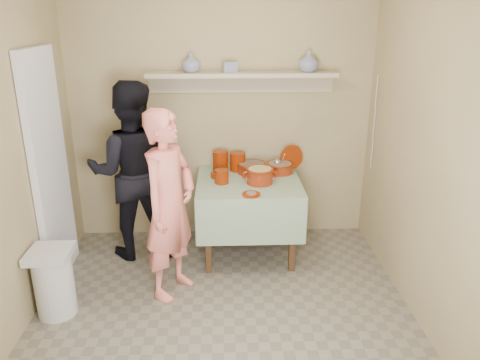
{
  "coord_description": "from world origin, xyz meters",
  "views": [
    {
      "loc": [
        0.01,
        -2.88,
        2.26
      ],
      "look_at": [
        0.15,
        0.75,
        0.95
      ],
      "focal_mm": 35.0,
      "sensor_mm": 36.0,
      "label": 1
    }
  ],
  "objects_px": {
    "person_helper": "(132,171)",
    "cazuela_rice": "(260,175)",
    "serving_table": "(248,191)",
    "trash_bin": "(54,282)",
    "person_cook": "(170,205)"
  },
  "relations": [
    {
      "from": "person_helper",
      "to": "cazuela_rice",
      "type": "bearing_deg",
      "value": 167.33
    },
    {
      "from": "serving_table",
      "to": "cazuela_rice",
      "type": "relative_size",
      "value": 2.95
    },
    {
      "from": "cazuela_rice",
      "to": "trash_bin",
      "type": "distance_m",
      "value": 1.95
    },
    {
      "from": "person_cook",
      "to": "person_helper",
      "type": "relative_size",
      "value": 0.93
    },
    {
      "from": "trash_bin",
      "to": "person_cook",
      "type": "bearing_deg",
      "value": 18.23
    },
    {
      "from": "serving_table",
      "to": "person_helper",
      "type": "bearing_deg",
      "value": 178.28
    },
    {
      "from": "person_cook",
      "to": "trash_bin",
      "type": "relative_size",
      "value": 2.82
    },
    {
      "from": "person_cook",
      "to": "cazuela_rice",
      "type": "height_order",
      "value": "person_cook"
    },
    {
      "from": "person_helper",
      "to": "serving_table",
      "type": "xyz_separation_m",
      "value": [
        1.09,
        -0.03,
        -0.21
      ]
    },
    {
      "from": "person_helper",
      "to": "cazuela_rice",
      "type": "height_order",
      "value": "person_helper"
    },
    {
      "from": "person_cook",
      "to": "trash_bin",
      "type": "xyz_separation_m",
      "value": [
        -0.89,
        -0.29,
        -0.51
      ]
    },
    {
      "from": "person_cook",
      "to": "person_helper",
      "type": "bearing_deg",
      "value": 59.84
    },
    {
      "from": "trash_bin",
      "to": "person_helper",
      "type": "bearing_deg",
      "value": 64.48
    },
    {
      "from": "person_helper",
      "to": "cazuela_rice",
      "type": "relative_size",
      "value": 5.14
    },
    {
      "from": "cazuela_rice",
      "to": "person_cook",
      "type": "bearing_deg",
      "value": -143.96
    }
  ]
}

